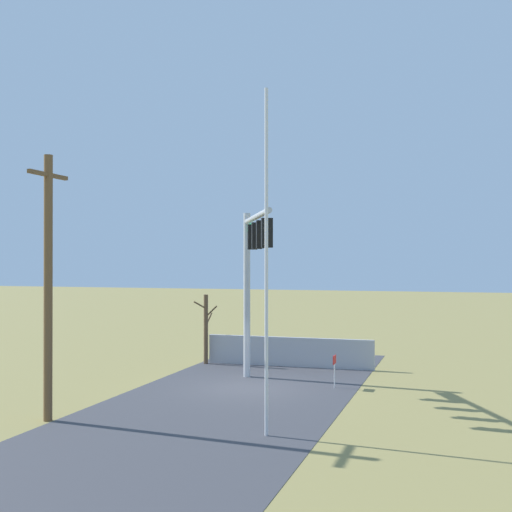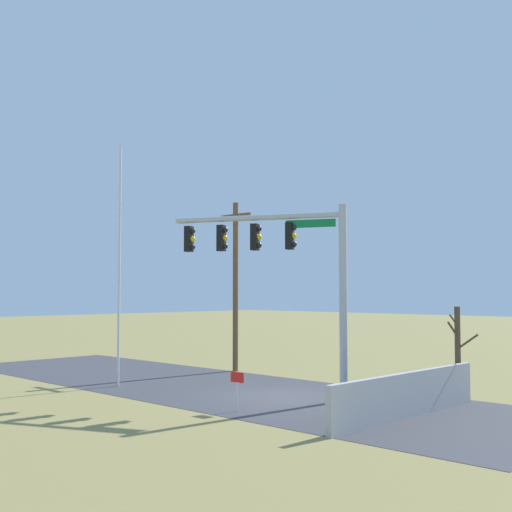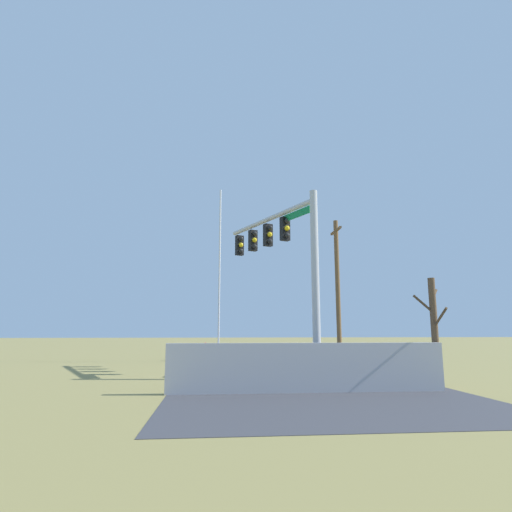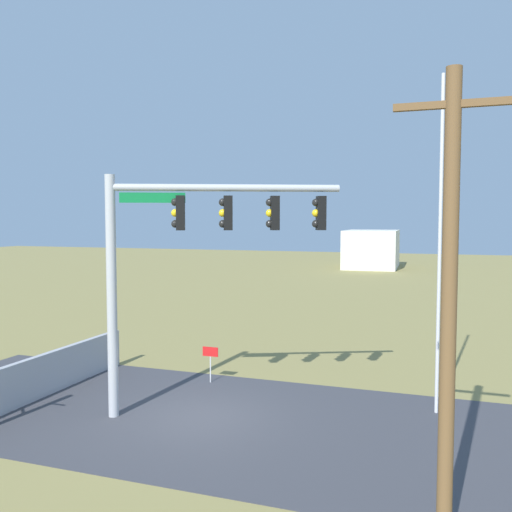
{
  "view_description": "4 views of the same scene",
  "coord_description": "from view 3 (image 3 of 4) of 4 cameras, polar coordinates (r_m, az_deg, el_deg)",
  "views": [
    {
      "loc": [
        -23.63,
        -7.6,
        4.81
      ],
      "look_at": [
        -0.71,
        -0.54,
        4.96
      ],
      "focal_mm": 46.41,
      "sensor_mm": 36.0,
      "label": 1
    },
    {
      "loc": [
        15.77,
        -17.48,
        3.71
      ],
      "look_at": [
        -0.86,
        -0.29,
        5.03
      ],
      "focal_mm": 46.04,
      "sensor_mm": 36.0,
      "label": 2
    },
    {
      "loc": [
        17.15,
        -2.81,
        1.68
      ],
      "look_at": [
        -1.29,
        -1.01,
        4.88
      ],
      "focal_mm": 30.01,
      "sensor_mm": 36.0,
      "label": 3
    },
    {
      "loc": [
        -6.56,
        13.82,
        5.51
      ],
      "look_at": [
        -1.4,
        -0.84,
        4.49
      ],
      "focal_mm": 38.95,
      "sensor_mm": 36.0,
      "label": 4
    }
  ],
  "objects": [
    {
      "name": "retaining_fence",
      "position": [
        12.12,
        6.91,
        -14.56
      ],
      "size": [
        0.2,
        7.65,
        1.32
      ],
      "primitive_type": "cube",
      "color": "#A8A8AD",
      "rests_on": "ground_plane"
    },
    {
      "name": "signal_mast",
      "position": [
        17.28,
        3.63,
        0.83
      ],
      "size": [
        5.98,
        2.85,
        6.75
      ],
      "color": "#B2B5BA",
      "rests_on": "ground_plane"
    },
    {
      "name": "bare_tree",
      "position": [
        13.77,
        22.71,
        -9.11
      ],
      "size": [
        1.27,
        1.02,
        3.21
      ],
      "color": "brown",
      "rests_on": "ground_plane"
    },
    {
      "name": "ground_plane",
      "position": [
        17.46,
        3.84,
        -15.32
      ],
      "size": [
        160.0,
        160.0,
        0.0
      ],
      "primitive_type": "plane",
      "color": "olive"
    },
    {
      "name": "road_surface",
      "position": [
        21.4,
        2.04,
        -14.3
      ],
      "size": [
        28.0,
        8.0,
        0.01
      ],
      "primitive_type": "cube",
      "color": "#3D3D42",
      "rests_on": "ground_plane"
    },
    {
      "name": "flagpole",
      "position": [
        23.62,
        -4.9,
        -2.27
      ],
      "size": [
        0.1,
        0.1,
        9.53
      ],
      "primitive_type": "cylinder",
      "color": "silver",
      "rests_on": "ground_plane"
    },
    {
      "name": "utility_pole",
      "position": [
        24.83,
        10.83,
        -3.94
      ],
      "size": [
        1.9,
        0.26,
        7.97
      ],
      "color": "brown",
      "rests_on": "ground_plane"
    },
    {
      "name": "sidewalk_corner",
      "position": [
        14.43,
        9.21,
        -16.36
      ],
      "size": [
        6.0,
        6.0,
        0.01
      ],
      "primitive_type": "cube",
      "color": "#B7B5AD",
      "rests_on": "ground_plane"
    },
    {
      "name": "open_sign",
      "position": [
        16.14,
        -6.74,
        -12.49
      ],
      "size": [
        0.56,
        0.04,
        1.22
      ],
      "color": "silver",
      "rests_on": "ground_plane"
    }
  ]
}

